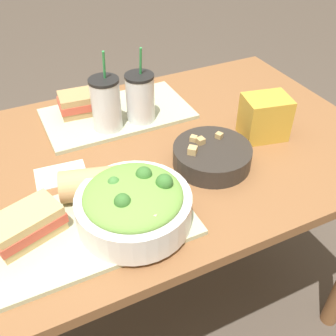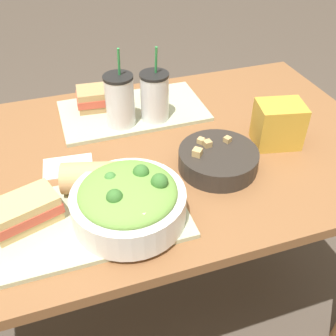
% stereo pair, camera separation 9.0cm
% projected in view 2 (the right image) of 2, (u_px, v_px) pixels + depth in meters
% --- Properties ---
extents(ground_plane, '(12.00, 12.00, 0.00)m').
position_uv_depth(ground_plane, '(149.00, 308.00, 1.57)').
color(ground_plane, '#4C4238').
extents(dining_table, '(1.39, 0.81, 0.78)m').
position_uv_depth(dining_table, '(142.00, 182.00, 1.15)').
color(dining_table, brown).
rests_on(dining_table, ground_plane).
extents(tray_near, '(0.45, 0.26, 0.01)m').
position_uv_depth(tray_near, '(86.00, 219.00, 0.88)').
color(tray_near, '#B2BC99').
rests_on(tray_near, dining_table).
extents(tray_far, '(0.45, 0.26, 0.01)m').
position_uv_depth(tray_far, '(133.00, 111.00, 1.25)').
color(tray_far, '#B2BC99').
rests_on(tray_far, dining_table).
extents(salad_bowl, '(0.25, 0.25, 0.12)m').
position_uv_depth(salad_bowl, '(129.00, 201.00, 0.85)').
color(salad_bowl, white).
rests_on(salad_bowl, tray_near).
extents(soup_bowl, '(0.21, 0.21, 0.07)m').
position_uv_depth(soup_bowl, '(218.00, 159.00, 1.02)').
color(soup_bowl, '#2D2823').
rests_on(soup_bowl, dining_table).
extents(sandwich_near, '(0.17, 0.13, 0.06)m').
position_uv_depth(sandwich_near, '(24.00, 211.00, 0.85)').
color(sandwich_near, tan).
rests_on(sandwich_near, tray_near).
extents(baguette_near, '(0.16, 0.11, 0.08)m').
position_uv_depth(baguette_near, '(95.00, 177.00, 0.93)').
color(baguette_near, tan).
rests_on(baguette_near, tray_near).
extents(sandwich_far, '(0.17, 0.10, 0.06)m').
position_uv_depth(sandwich_far, '(103.00, 97.00, 1.24)').
color(sandwich_far, tan).
rests_on(sandwich_far, tray_far).
extents(drink_cup_dark, '(0.09, 0.09, 0.24)m').
position_uv_depth(drink_cup_dark, '(120.00, 102.00, 1.13)').
color(drink_cup_dark, silver).
rests_on(drink_cup_dark, tray_far).
extents(drink_cup_red, '(0.09, 0.09, 0.23)m').
position_uv_depth(drink_cup_red, '(155.00, 98.00, 1.16)').
color(drink_cup_red, silver).
rests_on(drink_cup_red, tray_far).
extents(chip_bag, '(0.14, 0.12, 0.12)m').
position_uv_depth(chip_bag, '(278.00, 124.00, 1.08)').
color(chip_bag, gold).
rests_on(chip_bag, dining_table).
extents(napkin_folded, '(0.14, 0.10, 0.00)m').
position_uv_depth(napkin_folded, '(68.00, 166.00, 1.04)').
color(napkin_folded, silver).
rests_on(napkin_folded, dining_table).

